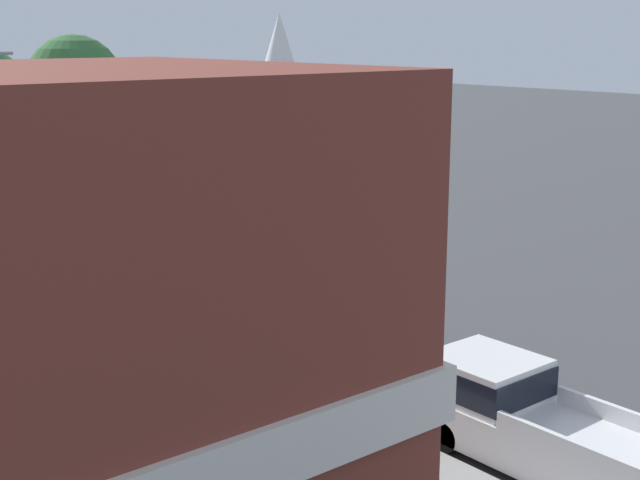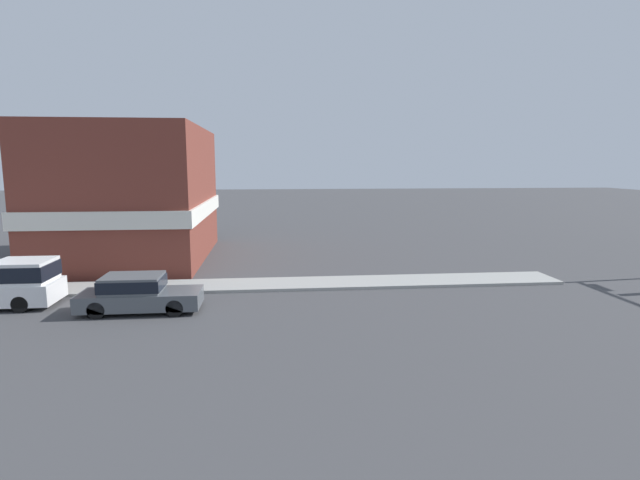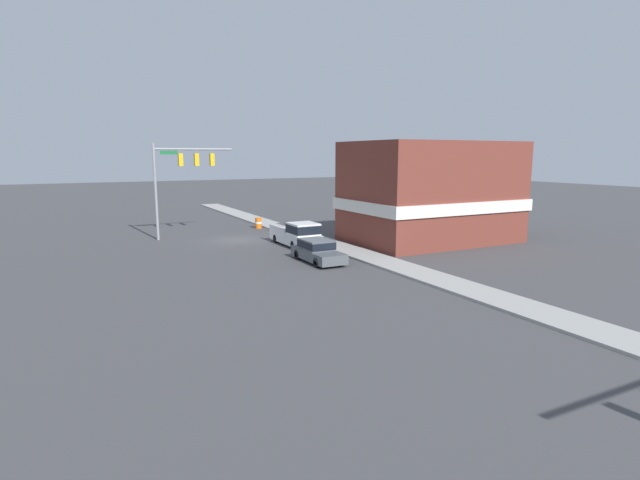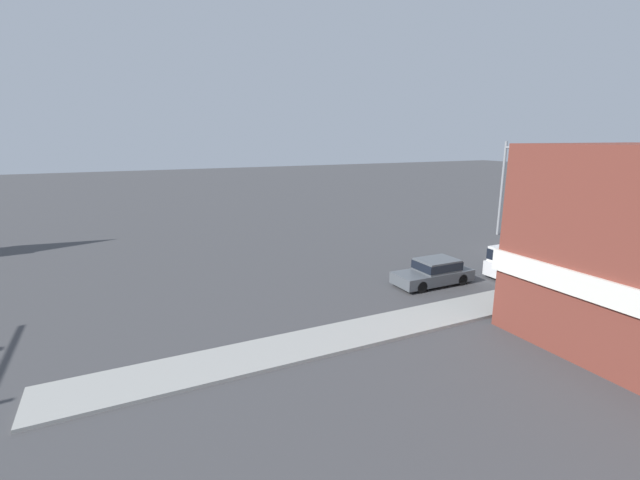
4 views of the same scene
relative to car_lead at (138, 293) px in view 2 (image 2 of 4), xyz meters
The scene contains 3 objects.
car_lead is the anchor object (origin of this frame).
pickup_truck_parked 5.88m from the car_lead, 102.45° to the right, with size 2.06×5.54×1.92m.
corner_brick_building 12.64m from the car_lead, 165.68° to the right, with size 13.23×8.86×7.99m.
Camera 2 is at (17.76, 15.86, 5.78)m, focal length 28.00 mm.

